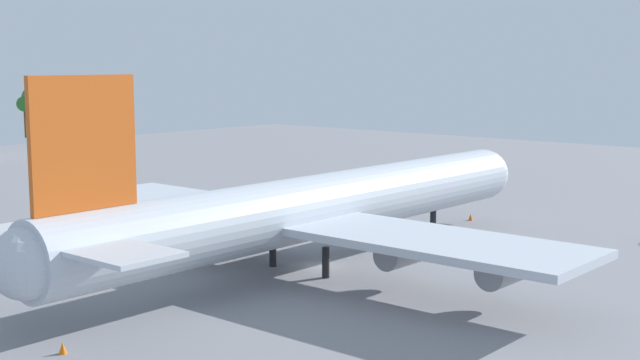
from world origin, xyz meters
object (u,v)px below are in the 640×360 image
Objects in this scene: safety_cone_nose at (471,217)px; cargo_airplane at (317,207)px; safety_cone_tail at (63,348)px; maintenance_van at (357,193)px.

cargo_airplane is at bearing -177.53° from safety_cone_nose.
cargo_airplane reaches higher than safety_cone_tail.
maintenance_van reaches higher than safety_cone_nose.
safety_cone_nose is at bearing -97.88° from maintenance_van.
safety_cone_nose is at bearing 4.16° from safety_cone_tail.
safety_cone_tail is at bearing -175.84° from safety_cone_nose.
safety_cone_tail is (-61.72, -4.49, -0.01)m from safety_cone_nose.
cargo_airplane is 80.88× the size of safety_cone_nose.
safety_cone_nose is 61.88m from safety_cone_tail.
cargo_airplane is at bearing 5.89° from safety_cone_tail.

